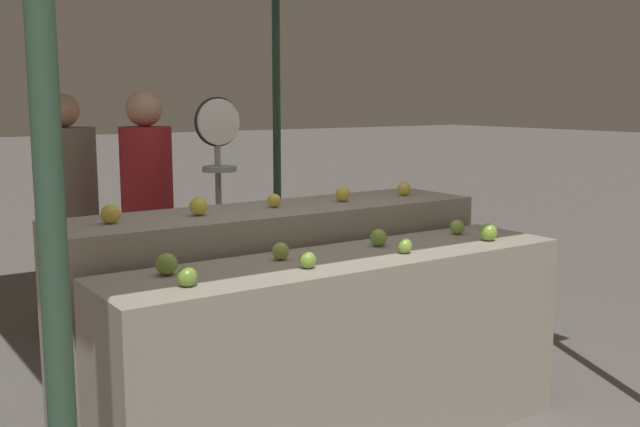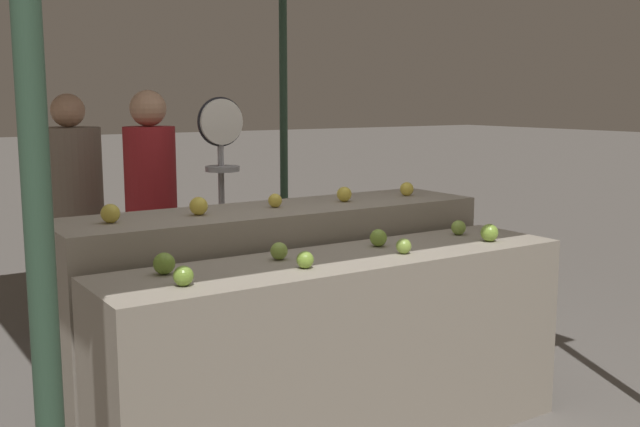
% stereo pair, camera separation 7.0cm
% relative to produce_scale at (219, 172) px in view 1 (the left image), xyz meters
% --- Properties ---
extents(display_counter_front, '(2.24, 0.55, 0.90)m').
position_rel_produce_scale_xyz_m(display_counter_front, '(-0.03, -1.29, -0.72)').
color(display_counter_front, gray).
rests_on(display_counter_front, ground_plane).
extents(display_counter_back, '(2.24, 0.55, 1.05)m').
position_rel_produce_scale_xyz_m(display_counter_back, '(-0.03, -0.69, -0.65)').
color(display_counter_back, gray).
rests_on(display_counter_back, ground_plane).
extents(apple_front_0, '(0.08, 0.08, 0.08)m').
position_rel_produce_scale_xyz_m(apple_front_0, '(-0.84, -1.39, -0.23)').
color(apple_front_0, '#7AA338').
rests_on(apple_front_0, display_counter_front).
extents(apple_front_1, '(0.07, 0.07, 0.07)m').
position_rel_produce_scale_xyz_m(apple_front_1, '(-0.30, -1.40, -0.24)').
color(apple_front_1, '#84AD3D').
rests_on(apple_front_1, display_counter_front).
extents(apple_front_2, '(0.07, 0.07, 0.07)m').
position_rel_produce_scale_xyz_m(apple_front_2, '(0.23, -1.39, -0.24)').
color(apple_front_2, '#8EB247').
rests_on(apple_front_2, display_counter_front).
extents(apple_front_3, '(0.09, 0.09, 0.09)m').
position_rel_produce_scale_xyz_m(apple_front_3, '(0.77, -1.40, -0.23)').
color(apple_front_3, '#84AD3D').
rests_on(apple_front_3, display_counter_front).
extents(apple_front_4, '(0.09, 0.09, 0.09)m').
position_rel_produce_scale_xyz_m(apple_front_4, '(-0.83, -1.18, -0.23)').
color(apple_front_4, '#7AA338').
rests_on(apple_front_4, display_counter_front).
extents(apple_front_5, '(0.08, 0.08, 0.08)m').
position_rel_produce_scale_xyz_m(apple_front_5, '(-0.30, -1.19, -0.23)').
color(apple_front_5, '#8EB247').
rests_on(apple_front_5, display_counter_front).
extents(apple_front_6, '(0.08, 0.08, 0.08)m').
position_rel_produce_scale_xyz_m(apple_front_6, '(0.24, -1.19, -0.23)').
color(apple_front_6, '#84AD3D').
rests_on(apple_front_6, display_counter_front).
extents(apple_front_7, '(0.08, 0.08, 0.08)m').
position_rel_produce_scale_xyz_m(apple_front_7, '(0.77, -1.18, -0.23)').
color(apple_front_7, '#8EB247').
rests_on(apple_front_7, display_counter_front).
extents(apple_back_0, '(0.09, 0.09, 0.09)m').
position_rel_produce_scale_xyz_m(apple_back_0, '(-0.89, -0.70, -0.08)').
color(apple_back_0, gold).
rests_on(apple_back_0, display_counter_back).
extents(apple_back_1, '(0.09, 0.09, 0.09)m').
position_rel_produce_scale_xyz_m(apple_back_1, '(-0.46, -0.71, -0.08)').
color(apple_back_1, yellow).
rests_on(apple_back_1, display_counter_back).
extents(apple_back_2, '(0.07, 0.07, 0.07)m').
position_rel_produce_scale_xyz_m(apple_back_2, '(-0.03, -0.69, -0.09)').
color(apple_back_2, yellow).
rests_on(apple_back_2, display_counter_back).
extents(apple_back_3, '(0.08, 0.08, 0.08)m').
position_rel_produce_scale_xyz_m(apple_back_3, '(0.38, -0.70, -0.08)').
color(apple_back_3, yellow).
rests_on(apple_back_3, display_counter_back).
extents(apple_back_4, '(0.08, 0.08, 0.08)m').
position_rel_produce_scale_xyz_m(apple_back_4, '(0.82, -0.70, -0.09)').
color(apple_back_4, yellow).
rests_on(apple_back_4, display_counter_back).
extents(produce_scale, '(0.29, 0.20, 1.61)m').
position_rel_produce_scale_xyz_m(produce_scale, '(0.00, 0.00, 0.00)').
color(produce_scale, '#99999E').
rests_on(produce_scale, ground_plane).
extents(person_vendor_at_scale, '(0.33, 0.33, 1.65)m').
position_rel_produce_scale_xyz_m(person_vendor_at_scale, '(-0.31, 0.34, -0.21)').
color(person_vendor_at_scale, '#2D2D38').
rests_on(person_vendor_at_scale, ground_plane).
extents(person_customer_left, '(0.51, 0.51, 1.63)m').
position_rel_produce_scale_xyz_m(person_customer_left, '(-0.63, 0.92, -0.24)').
color(person_customer_left, '#2D2D38').
rests_on(person_customer_left, ground_plane).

